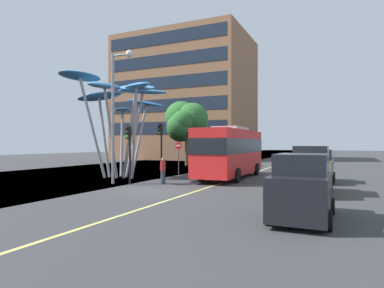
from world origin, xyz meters
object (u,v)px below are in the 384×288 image
(traffic_light_island_mid, at_px, (189,142))
(no_entry_sign, at_px, (178,153))
(traffic_light_kerb_near, at_px, (129,142))
(pedestrian, at_px, (163,171))
(leaf_sculpture, at_px, (123,99))
(traffic_light_kerb_far, at_px, (161,139))
(car_parked_near, at_px, (302,188))
(car_parked_mid, at_px, (311,171))
(car_parked_far, at_px, (318,167))
(street_lamp, at_px, (117,101))
(red_bus, at_px, (231,150))

(traffic_light_island_mid, xyz_separation_m, no_entry_sign, (-0.68, -0.58, -0.91))
(traffic_light_kerb_near, relative_size, pedestrian, 2.22)
(no_entry_sign, bearing_deg, leaf_sculpture, -121.19)
(traffic_light_kerb_near, distance_m, no_entry_sign, 7.63)
(traffic_light_kerb_far, relative_size, no_entry_sign, 1.49)
(traffic_light_kerb_far, height_order, pedestrian, traffic_light_kerb_far)
(traffic_light_island_mid, height_order, car_parked_near, traffic_light_island_mid)
(traffic_light_island_mid, distance_m, car_parked_mid, 12.73)
(leaf_sculpture, relative_size, car_parked_mid, 2.34)
(leaf_sculpture, relative_size, traffic_light_kerb_near, 2.49)
(car_parked_near, relative_size, pedestrian, 2.39)
(car_parked_far, bearing_deg, traffic_light_kerb_near, -148.71)
(traffic_light_island_mid, height_order, no_entry_sign, traffic_light_island_mid)
(traffic_light_island_mid, xyz_separation_m, pedestrian, (1.51, -6.98, -1.86))
(leaf_sculpture, relative_size, street_lamp, 1.09)
(traffic_light_island_mid, xyz_separation_m, car_parked_far, (10.23, -1.79, -1.67))
(pedestrian, bearing_deg, car_parked_far, 30.75)
(leaf_sculpture, bearing_deg, pedestrian, -25.61)
(leaf_sculpture, bearing_deg, red_bus, 21.25)
(car_parked_far, distance_m, street_lamp, 13.67)
(car_parked_mid, bearing_deg, car_parked_far, 90.87)
(leaf_sculpture, relative_size, no_entry_sign, 3.40)
(car_parked_mid, distance_m, car_parked_far, 5.51)
(no_entry_sign, bearing_deg, traffic_light_kerb_near, -86.61)
(car_parked_far, distance_m, pedestrian, 10.15)
(traffic_light_kerb_near, distance_m, car_parked_mid, 10.69)
(traffic_light_kerb_near, relative_size, car_parked_mid, 0.94)
(leaf_sculpture, distance_m, traffic_light_island_mid, 6.53)
(traffic_light_kerb_near, distance_m, pedestrian, 2.77)
(traffic_light_island_mid, relative_size, no_entry_sign, 1.39)
(traffic_light_kerb_near, bearing_deg, traffic_light_kerb_far, 87.61)
(traffic_light_kerb_near, xyz_separation_m, street_lamp, (-0.87, -0.03, 2.58))
(traffic_light_island_mid, relative_size, pedestrian, 2.26)
(no_entry_sign, bearing_deg, car_parked_near, -48.95)
(no_entry_sign, bearing_deg, car_parked_mid, -31.44)
(car_parked_mid, relative_size, car_parked_far, 0.98)
(leaf_sculpture, height_order, street_lamp, street_lamp)
(red_bus, height_order, car_parked_near, red_bus)
(car_parked_near, xyz_separation_m, no_entry_sign, (-11.22, 12.88, 0.73))
(leaf_sculpture, distance_m, pedestrian, 7.25)
(traffic_light_kerb_far, bearing_deg, street_lamp, -105.59)
(traffic_light_kerb_near, relative_size, car_parked_far, 0.92)
(traffic_light_kerb_far, xyz_separation_m, car_parked_far, (10.31, 2.73, -1.84))
(car_parked_near, bearing_deg, car_parked_mid, 92.08)
(car_parked_near, height_order, pedestrian, car_parked_near)
(car_parked_far, xyz_separation_m, street_lamp, (-11.33, -6.39, 4.20))
(car_parked_near, bearing_deg, no_entry_sign, 131.05)
(car_parked_far, bearing_deg, street_lamp, -150.59)
(traffic_light_kerb_near, xyz_separation_m, car_parked_far, (10.46, 6.36, -1.62))
(traffic_light_kerb_far, height_order, traffic_light_island_mid, traffic_light_kerb_far)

